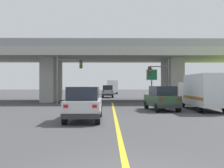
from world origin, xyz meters
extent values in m
plane|color=#424244|center=(0.00, 29.45, 0.00)|extent=(160.00, 160.00, 0.00)
cube|color=#A8A59E|center=(0.00, 29.45, 5.90)|extent=(34.84, 10.51, 0.98)
cube|color=#9A9891|center=(-7.77, 29.45, 2.70)|extent=(1.65, 6.30, 5.40)
cube|color=#9A9891|center=(7.77, 29.45, 2.70)|extent=(1.65, 6.30, 5.40)
cube|color=gray|center=(0.00, 24.34, 6.84)|extent=(34.84, 0.20, 0.90)
cube|color=gray|center=(0.00, 34.55, 6.84)|extent=(34.84, 0.20, 0.90)
cube|color=yellow|center=(0.00, 13.25, 0.00)|extent=(0.20, 26.50, 0.01)
cube|color=silver|center=(-1.92, 10.40, 0.81)|extent=(1.98, 4.65, 0.90)
cube|color=#1E232D|center=(-1.92, 10.05, 1.64)|extent=(1.74, 2.56, 0.76)
cube|color=#2D2D30|center=(-1.92, 8.12, 0.50)|extent=(2.02, 0.20, 0.28)
cube|color=red|center=(-2.66, 8.05, 1.03)|extent=(0.24, 0.06, 0.16)
cube|color=red|center=(-1.17, 8.05, 1.03)|extent=(0.24, 0.06, 0.16)
cylinder|color=black|center=(-2.81, 12.17, 0.36)|extent=(0.26, 0.72, 0.72)
cylinder|color=black|center=(-1.03, 12.17, 0.36)|extent=(0.26, 0.72, 0.72)
cylinder|color=black|center=(-2.81, 8.62, 0.36)|extent=(0.26, 0.72, 0.72)
cylinder|color=black|center=(-1.03, 8.62, 0.36)|extent=(0.26, 0.72, 0.72)
cube|color=#2D4C33|center=(3.96, 16.74, 0.81)|extent=(2.39, 4.57, 0.90)
cube|color=#1E232D|center=(4.00, 16.42, 1.64)|extent=(1.94, 2.58, 0.76)
cube|color=#2D2D30|center=(4.21, 14.62, 0.50)|extent=(1.95, 0.42, 0.28)
cube|color=red|center=(3.51, 14.47, 1.03)|extent=(0.25, 0.09, 0.16)
cube|color=red|center=(4.92, 14.63, 1.03)|extent=(0.25, 0.09, 0.16)
cylinder|color=black|center=(2.93, 18.27, 0.36)|extent=(0.34, 0.75, 0.72)
cylinder|color=black|center=(4.62, 18.47, 0.36)|extent=(0.34, 0.75, 0.72)
cylinder|color=black|center=(3.30, 15.02, 0.36)|extent=(0.34, 0.75, 0.72)
cylinder|color=black|center=(5.00, 15.22, 0.36)|extent=(0.34, 0.75, 0.72)
cube|color=silver|center=(7.50, 19.65, 1.40)|extent=(2.20, 2.00, 1.90)
cube|color=silver|center=(7.50, 16.00, 1.72)|extent=(2.31, 5.30, 2.54)
cube|color=#B26619|center=(7.50, 16.00, 1.08)|extent=(2.33, 5.19, 0.24)
cylinder|color=black|center=(6.50, 19.65, 0.45)|extent=(0.30, 0.90, 0.90)
cylinder|color=black|center=(8.50, 19.65, 0.45)|extent=(0.30, 0.90, 0.90)
cylinder|color=black|center=(6.50, 14.68, 0.45)|extent=(0.30, 0.90, 0.90)
cube|color=silver|center=(-0.58, 39.63, 0.81)|extent=(1.80, 4.63, 0.90)
cube|color=#1E232D|center=(-0.58, 39.28, 1.64)|extent=(1.58, 2.55, 0.76)
cube|color=#2D2D30|center=(-0.58, 37.36, 0.50)|extent=(1.84, 0.20, 0.28)
cube|color=red|center=(-1.26, 37.29, 1.03)|extent=(0.24, 0.06, 0.16)
cube|color=red|center=(0.09, 37.29, 1.03)|extent=(0.24, 0.06, 0.16)
cylinder|color=black|center=(-1.38, 41.39, 0.36)|extent=(0.26, 0.72, 0.72)
cylinder|color=black|center=(0.22, 41.39, 0.36)|extent=(0.26, 0.72, 0.72)
cylinder|color=black|center=(-1.38, 37.86, 0.36)|extent=(0.26, 0.72, 0.72)
cylinder|color=black|center=(0.22, 37.86, 0.36)|extent=(0.26, 0.72, 0.72)
cylinder|color=#56595E|center=(6.18, 24.24, 2.50)|extent=(0.18, 0.18, 5.01)
cylinder|color=#56595E|center=(5.14, 24.24, 4.14)|extent=(2.09, 0.12, 0.12)
cube|color=#232326|center=(4.10, 24.24, 3.66)|extent=(0.32, 0.26, 0.96)
sphere|color=red|center=(4.10, 24.09, 3.96)|extent=(0.16, 0.16, 0.16)
sphere|color=gold|center=(4.10, 24.09, 3.66)|extent=(0.16, 0.16, 0.16)
sphere|color=green|center=(4.10, 24.09, 3.36)|extent=(0.16, 0.16, 0.16)
cylinder|color=slate|center=(-6.18, 24.71, 2.71)|extent=(0.18, 0.18, 5.43)
cylinder|color=slate|center=(-4.86, 24.71, 4.92)|extent=(2.65, 0.12, 0.12)
cube|color=#232326|center=(-3.53, 24.71, 4.44)|extent=(0.32, 0.26, 0.96)
sphere|color=red|center=(-3.53, 24.56, 4.74)|extent=(0.16, 0.16, 0.16)
sphere|color=gold|center=(-3.53, 24.56, 4.44)|extent=(0.16, 0.16, 0.16)
sphere|color=green|center=(-3.53, 24.56, 4.14)|extent=(0.16, 0.16, 0.16)
cylinder|color=#56595E|center=(4.70, 26.54, 2.05)|extent=(0.14, 0.14, 4.10)
cube|color=#197242|center=(4.70, 26.48, 3.31)|extent=(1.21, 0.08, 1.19)
cube|color=white|center=(4.70, 26.48, 3.31)|extent=(1.29, 0.04, 1.27)
cube|color=silver|center=(0.41, 58.85, 1.40)|extent=(2.20, 2.00, 1.90)
cube|color=white|center=(0.41, 55.62, 1.75)|extent=(2.31, 4.44, 2.61)
cube|color=#195999|center=(0.41, 55.62, 1.10)|extent=(2.33, 4.36, 0.24)
cylinder|color=black|center=(-0.59, 58.85, 0.45)|extent=(0.30, 0.90, 0.90)
cylinder|color=black|center=(1.41, 58.85, 0.45)|extent=(0.30, 0.90, 0.90)
cylinder|color=black|center=(-0.59, 54.51, 0.45)|extent=(0.30, 0.90, 0.90)
cylinder|color=black|center=(1.41, 54.51, 0.45)|extent=(0.30, 0.90, 0.90)
camera|label=1|loc=(-0.45, -6.19, 2.16)|focal=44.19mm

